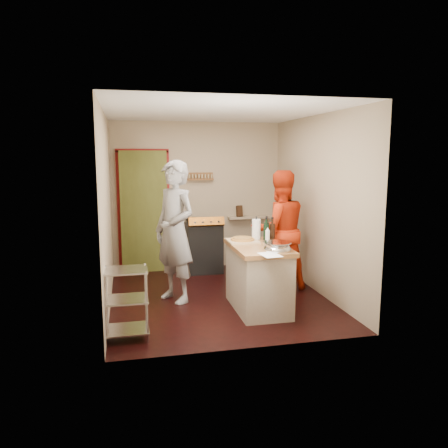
% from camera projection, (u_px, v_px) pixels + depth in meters
% --- Properties ---
extents(floor, '(3.50, 3.50, 0.00)m').
position_uv_depth(floor, '(218.00, 296.00, 6.31)').
color(floor, black).
rests_on(floor, ground).
extents(back_wall, '(3.00, 0.44, 2.60)m').
position_uv_depth(back_wall, '(161.00, 206.00, 7.71)').
color(back_wall, tan).
rests_on(back_wall, ground).
extents(left_wall, '(0.04, 3.50, 2.60)m').
position_uv_depth(left_wall, '(107.00, 210.00, 5.78)').
color(left_wall, tan).
rests_on(left_wall, ground).
extents(right_wall, '(0.04, 3.50, 2.60)m').
position_uv_depth(right_wall, '(317.00, 205.00, 6.43)').
color(right_wall, tan).
rests_on(right_wall, ground).
extents(ceiling, '(3.00, 3.50, 0.02)m').
position_uv_depth(ceiling, '(217.00, 111.00, 5.90)').
color(ceiling, white).
rests_on(ceiling, back_wall).
extents(stove, '(0.60, 0.63, 1.00)m').
position_uv_depth(stove, '(204.00, 246.00, 7.62)').
color(stove, black).
rests_on(stove, ground).
extents(wire_shelving, '(0.48, 0.40, 0.80)m').
position_uv_depth(wire_shelving, '(126.00, 300.00, 4.81)').
color(wire_shelving, silver).
rests_on(wire_shelving, ground).
extents(island, '(0.69, 1.30, 1.17)m').
position_uv_depth(island, '(258.00, 275.00, 5.73)').
color(island, '#B9AF9E').
rests_on(island, ground).
extents(person_stripe, '(0.78, 0.85, 1.96)m').
position_uv_depth(person_stripe, '(175.00, 232.00, 6.00)').
color(person_stripe, '#A2A2A7').
rests_on(person_stripe, ground).
extents(person_red, '(0.89, 0.70, 1.80)m').
position_uv_depth(person_red, '(279.00, 230.00, 6.58)').
color(person_red, red).
rests_on(person_red, ground).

